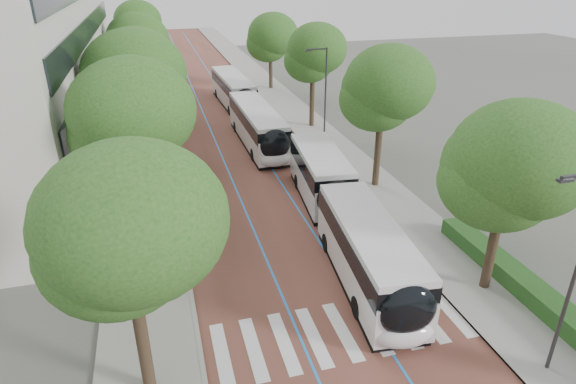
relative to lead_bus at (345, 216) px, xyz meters
name	(u,v)px	position (x,y,z in m)	size (l,w,h in m)	color
ground	(347,349)	(-2.88, -7.65, -1.63)	(160.00, 160.00, 0.00)	#51544C
road	(213,101)	(-2.88, 32.35, -1.62)	(11.00, 140.00, 0.02)	brown
sidewalk_left	(143,105)	(-10.38, 32.35, -1.57)	(4.00, 140.00, 0.12)	gray
sidewalk_right	(278,96)	(4.62, 32.35, -1.57)	(4.00, 140.00, 0.12)	gray
kerb_left	(161,104)	(-8.48, 32.35, -1.57)	(0.20, 140.00, 0.14)	gray
kerb_right	(262,97)	(2.72, 32.35, -1.57)	(0.20, 140.00, 0.14)	gray
zebra_crossing	(342,331)	(-2.68, -6.65, -1.60)	(10.55, 3.60, 0.01)	silver
lane_line_left	(198,102)	(-4.48, 32.35, -1.60)	(0.12, 126.00, 0.01)	#297BD0
lane_line_right	(227,100)	(-1.28, 32.35, -1.60)	(0.12, 126.00, 0.01)	#297BD0
hedge	(542,299)	(6.22, -7.65, -1.11)	(1.20, 14.00, 0.80)	#19491A
streetlight_near	(575,262)	(3.74, -10.65, 3.19)	(1.82, 0.20, 8.00)	#303032
streetlight_far	(323,91)	(3.74, 14.35, 3.19)	(1.82, 0.20, 8.00)	#303032
lamp_post_left	(167,190)	(-8.98, 0.35, 2.49)	(0.14, 0.14, 8.00)	#303032
trees_left	(134,67)	(-10.38, 18.55, 4.99)	(6.37, 60.86, 9.83)	black
trees_right	(337,73)	(4.82, 14.46, 4.51)	(5.91, 47.86, 8.89)	black
lead_bus	(345,216)	(0.00, 0.00, 0.00)	(4.28, 18.55, 3.20)	black
bus_queued_0	(258,128)	(-1.14, 16.34, 0.00)	(2.65, 12.42, 3.20)	silver
bus_queued_1	(234,91)	(-0.92, 29.32, 0.00)	(2.99, 12.48, 3.20)	silver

